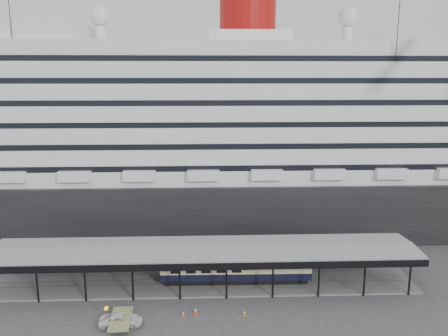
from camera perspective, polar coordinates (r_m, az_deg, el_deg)
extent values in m
plane|color=#3A3A3D|center=(56.01, -2.72, -17.14)|extent=(200.00, 200.00, 0.00)
cube|color=black|center=(84.00, -2.58, -3.49)|extent=(130.00, 30.00, 10.00)
cylinder|color=#9A0E0C|center=(82.05, 3.11, 18.97)|extent=(10.00, 10.00, 9.00)
sphere|color=silver|center=(83.86, -15.90, 18.61)|extent=(3.60, 3.60, 3.60)
sphere|color=silver|center=(85.60, 15.87, 18.46)|extent=(3.60, 3.60, 3.60)
cube|color=slate|center=(60.38, -2.69, -14.75)|extent=(56.00, 8.00, 0.24)
cube|color=slate|center=(59.67, -2.69, -14.92)|extent=(54.00, 0.08, 0.10)
cube|color=slate|center=(60.96, -2.68, -14.31)|extent=(54.00, 0.08, 0.10)
cube|color=black|center=(54.46, -2.77, -12.78)|extent=(56.00, 0.18, 0.90)
cube|color=black|center=(62.76, -2.69, -9.37)|extent=(56.00, 0.18, 0.90)
cube|color=slate|center=(58.31, -2.73, -10.29)|extent=(56.00, 9.00, 0.24)
cylinder|color=black|center=(76.93, -25.32, 8.06)|extent=(0.12, 0.12, 47.21)
cylinder|color=black|center=(75.44, 21.13, 8.35)|extent=(0.12, 0.12, 47.21)
imported|color=silver|center=(52.48, -13.31, -18.78)|extent=(4.86, 2.47, 1.32)
cube|color=black|center=(60.30, 1.56, -14.32)|extent=(18.96, 2.42, 0.63)
cube|color=black|center=(59.95, 1.56, -13.62)|extent=(19.86, 2.79, 0.99)
cube|color=beige|center=(59.50, 1.57, -12.68)|extent=(19.86, 2.83, 1.17)
cube|color=black|center=(59.18, 1.57, -12.00)|extent=(19.86, 2.79, 0.36)
cube|color=#EA3B0D|center=(53.70, -3.72, -18.50)|extent=(0.43, 0.43, 0.03)
cone|color=#EA3B0D|center=(53.49, -3.73, -18.12)|extent=(0.36, 0.36, 0.80)
cylinder|color=white|center=(53.45, -3.73, -18.05)|extent=(0.26, 0.26, 0.16)
cube|color=#D64C0B|center=(53.36, -5.36, -18.74)|extent=(0.37, 0.37, 0.03)
cone|color=#D64C0B|center=(53.18, -5.37, -18.42)|extent=(0.32, 0.32, 0.69)
cylinder|color=white|center=(53.15, -5.37, -18.35)|extent=(0.22, 0.22, 0.13)
cube|color=#E3600C|center=(53.31, 2.67, -18.73)|extent=(0.47, 0.47, 0.03)
cone|color=#E3600C|center=(53.14, 2.67, -18.41)|extent=(0.40, 0.40, 0.68)
cylinder|color=white|center=(53.11, 2.67, -18.34)|extent=(0.22, 0.22, 0.13)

